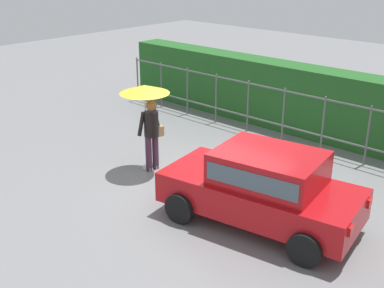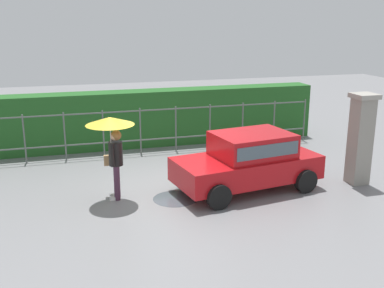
{
  "view_description": "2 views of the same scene",
  "coord_description": "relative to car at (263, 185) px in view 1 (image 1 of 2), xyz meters",
  "views": [
    {
      "loc": [
        6.13,
        -7.61,
        4.85
      ],
      "look_at": [
        -0.09,
        -0.85,
        1.22
      ],
      "focal_mm": 45.59,
      "sensor_mm": 36.0,
      "label": 1
    },
    {
      "loc": [
        -2.94,
        -11.19,
        4.32
      ],
      "look_at": [
        0.16,
        -0.45,
        1.24
      ],
      "focal_mm": 43.38,
      "sensor_mm": 36.0,
      "label": 2
    }
  ],
  "objects": [
    {
      "name": "ground_plane",
      "position": [
        -1.59,
        0.72,
        -0.8
      ],
      "size": [
        40.0,
        40.0,
        0.0
      ],
      "primitive_type": "plane",
      "color": "slate"
    },
    {
      "name": "car",
      "position": [
        0.0,
        0.0,
        0.0
      ],
      "size": [
        3.92,
        2.32,
        1.48
      ],
      "rotation": [
        0.0,
        0.0,
        3.3
      ],
      "color": "#B71116",
      "rests_on": "ground"
    },
    {
      "name": "pedestrian",
      "position": [
        -3.41,
        0.24,
        0.79
      ],
      "size": [
        1.15,
        1.15,
        2.07
      ],
      "rotation": [
        0.0,
        0.0,
        3.04
      ],
      "color": "#47283D",
      "rests_on": "ground"
    },
    {
      "name": "fence_section",
      "position": [
        -2.1,
        3.96,
        0.02
      ],
      "size": [
        11.87,
        0.05,
        1.5
      ],
      "color": "#59605B",
      "rests_on": "ground"
    },
    {
      "name": "hedge_row",
      "position": [
        -2.1,
        4.97,
        0.15
      ],
      "size": [
        12.82,
        0.9,
        1.9
      ],
      "primitive_type": "cube",
      "color": "#235B23",
      "rests_on": "ground"
    },
    {
      "name": "puddle_near",
      "position": [
        -1.99,
        -0.15,
        -0.8
      ],
      "size": [
        1.1,
        1.1,
        0.0
      ],
      "primitive_type": "cylinder",
      "color": "#4C545B",
      "rests_on": "ground"
    }
  ]
}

